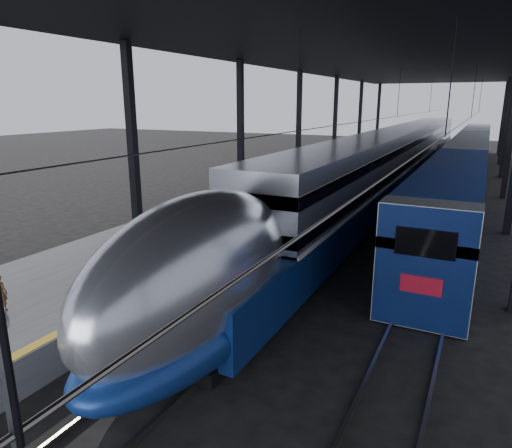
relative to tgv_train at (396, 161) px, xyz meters
The scene contains 8 objects.
ground 26.00m from the tgv_train, 94.43° to the right, with size 160.00×160.00×0.00m, color black.
platform 8.18m from the tgv_train, 133.31° to the right, with size 6.00×80.00×1.00m, color #4C4C4F.
yellow_strip 6.52m from the tgv_train, 114.83° to the right, with size 0.30×80.00×0.01m, color #C89612.
rails 6.66m from the tgv_train, 66.80° to the right, with size 6.52×80.00×0.16m.
canopy 9.12m from the tgv_train, 90.98° to the right, with size 18.00×75.00×9.47m.
tgv_train is the anchor object (origin of this frame).
second_train 6.17m from the tgv_train, 35.85° to the left, with size 2.73×56.05×3.76m.
child 29.91m from the tgv_train, 99.85° to the right, with size 0.38×0.25×1.03m, color #54371C.
Camera 1 is at (8.21, -10.74, 6.50)m, focal length 32.00 mm.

